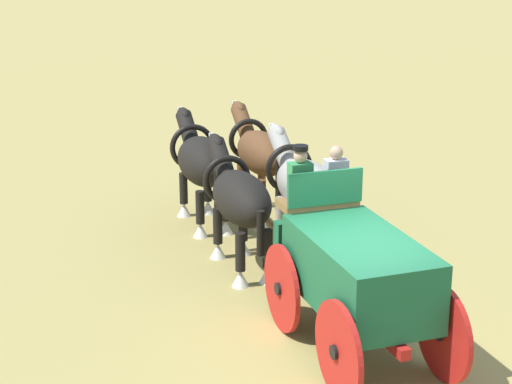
{
  "coord_description": "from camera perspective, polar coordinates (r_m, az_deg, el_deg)",
  "views": [
    {
      "loc": [
        -9.09,
        6.42,
        6.02
      ],
      "look_at": [
        4.36,
        -0.58,
        1.2
      ],
      "focal_mm": 57.77,
      "sensor_mm": 36.0,
      "label": 1
    }
  ],
  "objects": [
    {
      "name": "ground_plane",
      "position": [
        12.65,
        6.93,
        -10.92
      ],
      "size": [
        220.0,
        220.0,
        0.0
      ],
      "primitive_type": "plane",
      "color": "#9E8C4C"
    },
    {
      "name": "show_wagon",
      "position": [
        12.24,
        6.81,
        -5.38
      ],
      "size": [
        5.76,
        2.17,
        2.83
      ],
      "color": "#195B38",
      "rests_on": "ground"
    },
    {
      "name": "draft_horse_rear_near",
      "position": [
        15.04,
        -1.18,
        -0.47
      ],
      "size": [
        3.05,
        1.22,
        2.21
      ],
      "color": "black",
      "rests_on": "ground"
    },
    {
      "name": "draft_horse_rear_off",
      "position": [
        15.43,
        3.43,
        0.28
      ],
      "size": [
        3.2,
        1.27,
        2.3
      ],
      "color": "#9E998E",
      "rests_on": "ground"
    },
    {
      "name": "draft_horse_lead_near",
      "position": [
        17.41,
        -3.79,
        2.09
      ],
      "size": [
        3.01,
        1.28,
        2.23
      ],
      "color": "black",
      "rests_on": "ground"
    },
    {
      "name": "draft_horse_lead_off",
      "position": [
        17.78,
        0.24,
        2.61
      ],
      "size": [
        3.04,
        1.19,
        2.29
      ],
      "color": "brown",
      "rests_on": "ground"
    }
  ]
}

